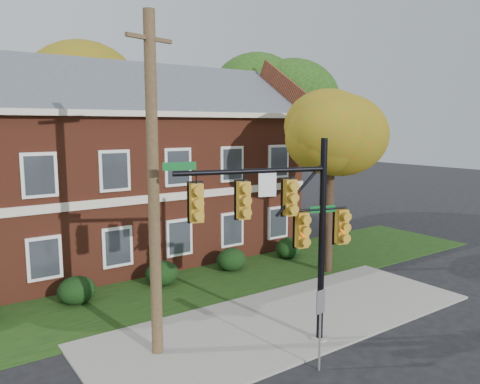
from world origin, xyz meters
TOP-DOWN VIEW (x-y plane):
  - ground at (0.00, 0.00)m, footprint 120.00×120.00m
  - sidewalk at (0.00, 1.00)m, footprint 14.00×5.00m
  - grass_strip at (0.00, 6.00)m, footprint 30.00×6.00m
  - apartment_building at (-2.00, 11.95)m, footprint 18.80×8.80m
  - hedge_left at (-5.50, 6.70)m, footprint 1.40×1.26m
  - hedge_center at (-2.00, 6.70)m, footprint 1.40×1.26m
  - hedge_right at (1.50, 6.70)m, footprint 1.40×1.26m
  - hedge_far_right at (5.00, 6.70)m, footprint 1.40×1.26m
  - tree_near_right at (5.22, 3.87)m, footprint 4.50×4.25m
  - tree_right_rear at (9.31, 12.81)m, footprint 6.30×5.95m
  - tree_far_rear at (-0.66, 19.79)m, footprint 6.84×6.46m
  - traffic_signal at (-1.36, -0.48)m, footprint 5.46×1.65m
  - utility_pole at (-4.73, 1.35)m, footprint 1.49×0.48m
  - sign_post at (-1.50, -2.00)m, footprint 0.33×0.07m

SIDE VIEW (x-z plane):
  - ground at x=0.00m, z-range 0.00..0.00m
  - grass_strip at x=0.00m, z-range 0.00..0.04m
  - sidewalk at x=0.00m, z-range 0.00..0.08m
  - hedge_left at x=-5.50m, z-range 0.00..1.05m
  - hedge_center at x=-2.00m, z-range 0.00..1.05m
  - hedge_right at x=1.50m, z-range 0.00..1.05m
  - hedge_far_right at x=5.00m, z-range 0.00..1.05m
  - sign_post at x=-1.50m, z-range 0.41..2.67m
  - traffic_signal at x=-1.36m, z-range 0.76..7.03m
  - utility_pole at x=-4.73m, z-range 0.07..9.75m
  - apartment_building at x=-2.00m, z-range 0.12..9.86m
  - tree_near_right at x=5.22m, z-range 2.38..10.96m
  - tree_right_rear at x=9.31m, z-range 2.81..13.43m
  - tree_far_rear at x=-0.66m, z-range 3.08..14.60m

